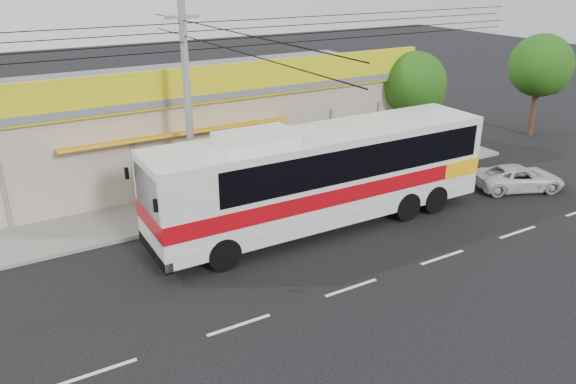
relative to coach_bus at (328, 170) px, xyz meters
name	(u,v)px	position (x,y,z in m)	size (l,w,h in m)	color
ground	(310,255)	(-2.00, -1.91, -2.28)	(120.00, 120.00, 0.00)	black
sidewalk	(237,198)	(-2.00, 4.09, -2.21)	(30.00, 3.20, 0.15)	gray
lane_markings	(351,288)	(-2.00, -4.41, -2.28)	(50.00, 0.12, 0.01)	silver
storefront_building	(189,121)	(-2.01, 9.63, 0.02)	(22.60, 9.20, 5.70)	#AD9E8C
coach_bus	(328,170)	(0.00, 0.00, 0.00)	(13.85, 3.03, 4.26)	silver
motorbike_red	(162,215)	(-5.85, 2.79, -1.65)	(0.64, 1.85, 0.97)	maroon
white_car	(519,178)	(9.71, -1.38, -1.72)	(1.86, 4.04, 1.12)	silver
utility_pole	(183,36)	(-4.22, 3.49, 4.95)	(34.00, 14.00, 8.77)	slate
tree_near	(416,86)	(9.00, 5.11, 1.46)	(3.34, 3.34, 5.53)	#372216
tree_far	(543,68)	(17.82, 4.16, 1.78)	(3.62, 3.62, 6.01)	#372216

